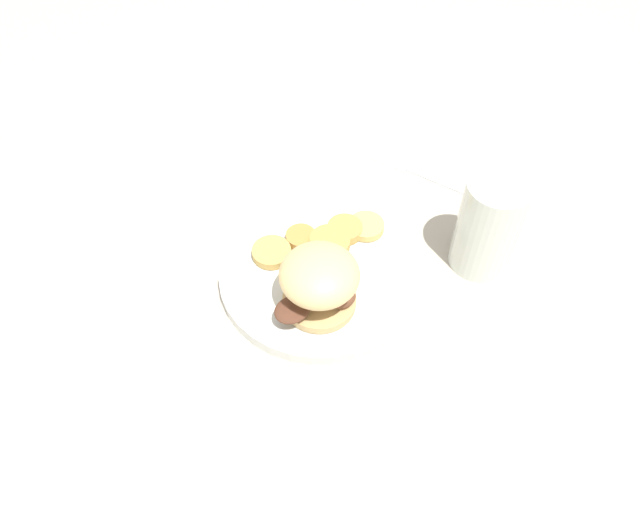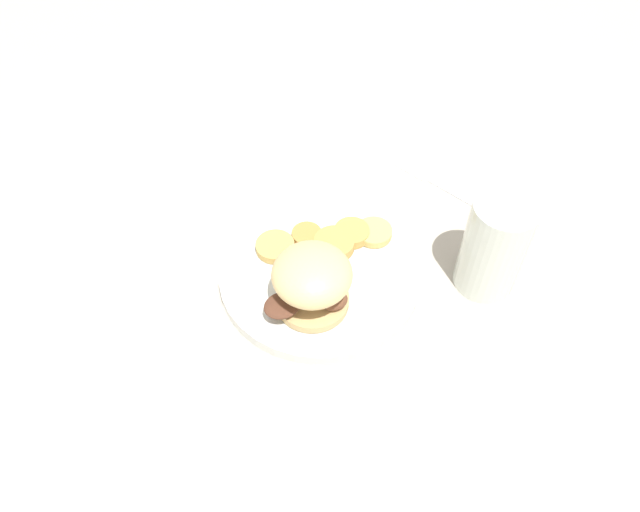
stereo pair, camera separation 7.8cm
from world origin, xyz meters
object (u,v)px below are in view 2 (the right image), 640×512
(drinking_glass, at_px, (494,246))
(dinner_plate, at_px, (320,272))
(sandwich, at_px, (312,281))
(fork, at_px, (445,186))

(drinking_glass, bearing_deg, dinner_plate, 146.90)
(dinner_plate, relative_size, sandwich, 2.32)
(sandwich, height_order, drinking_glass, drinking_glass)
(dinner_plate, bearing_deg, fork, 10.11)
(drinking_glass, bearing_deg, fork, 67.18)
(sandwich, bearing_deg, fork, 16.66)
(fork, bearing_deg, sandwich, -163.34)
(dinner_plate, distance_m, sandwich, 0.08)
(sandwich, distance_m, fork, 0.30)
(dinner_plate, xyz_separation_m, sandwich, (-0.04, -0.04, 0.05))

